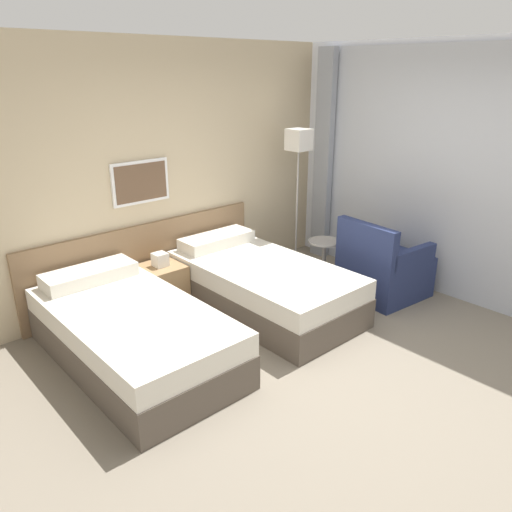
% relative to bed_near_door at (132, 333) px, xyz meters
% --- Properties ---
extents(ground_plane, '(16.00, 16.00, 0.00)m').
position_rel_bed_near_door_xyz_m(ground_plane, '(1.18, -1.23, -0.26)').
color(ground_plane, slate).
extents(wall_headboard, '(10.00, 0.10, 2.70)m').
position_rel_bed_near_door_xyz_m(wall_headboard, '(1.15, 1.07, 1.04)').
color(wall_headboard, '#C6B28E').
rests_on(wall_headboard, ground_plane).
extents(wall_window, '(0.21, 4.78, 2.70)m').
position_rel_bed_near_door_xyz_m(wall_window, '(3.33, -1.23, 1.08)').
color(wall_window, white).
rests_on(wall_window, ground_plane).
extents(bed_near_door, '(1.07, 2.04, 0.63)m').
position_rel_bed_near_door_xyz_m(bed_near_door, '(0.00, 0.00, 0.00)').
color(bed_near_door, brown).
rests_on(bed_near_door, ground_plane).
extents(bed_near_window, '(1.07, 2.04, 0.63)m').
position_rel_bed_near_door_xyz_m(bed_near_window, '(1.52, 0.00, 0.00)').
color(bed_near_window, brown).
rests_on(bed_near_window, ground_plane).
extents(nightstand, '(0.43, 0.44, 0.60)m').
position_rel_bed_near_door_xyz_m(nightstand, '(0.76, 0.75, -0.02)').
color(nightstand, '#9E7A51').
rests_on(nightstand, ground_plane).
extents(floor_lamp, '(0.24, 0.24, 1.74)m').
position_rel_bed_near_door_xyz_m(floor_lamp, '(2.61, 0.56, 1.21)').
color(floor_lamp, '#9E9993').
rests_on(floor_lamp, ground_plane).
extents(side_table, '(0.37, 0.37, 0.54)m').
position_rel_bed_near_door_xyz_m(side_table, '(2.47, -0.02, 0.11)').
color(side_table, gray).
rests_on(side_table, ground_plane).
extents(armchair, '(0.87, 0.84, 0.89)m').
position_rel_bed_near_door_xyz_m(armchair, '(2.74, -0.65, 0.03)').
color(armchair, navy).
rests_on(armchair, ground_plane).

